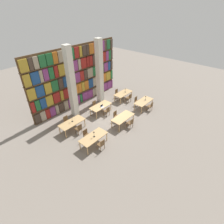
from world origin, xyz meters
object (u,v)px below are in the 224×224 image
at_px(desk_lamp_0, 94,133).
at_px(desk_lamp_3, 125,90).
at_px(reading_table_4, 101,106).
at_px(chair_9, 95,105).
at_px(laptop, 102,107).
at_px(chair_11, 117,93).
at_px(chair_8, 107,111).
at_px(chair_6, 79,129).
at_px(reading_table_1, 123,118).
at_px(reading_table_0, 93,137).
at_px(chair_1, 86,135).
at_px(pillar_center, 100,72).
at_px(chair_4, 150,106).
at_px(reading_table_2, 144,102).
at_px(desk_lamp_1, 146,97).
at_px(reading_table_3, 72,123).
at_px(chair_7, 67,121).
at_px(chair_3, 116,116).
at_px(chair_10, 129,98).
at_px(chair_0, 101,144).
at_px(desk_lamp_2, 72,118).
at_px(chair_5, 137,101).
at_px(pillar_left, 71,83).
at_px(chair_2, 131,123).

xyz_separation_m(desk_lamp_0, desk_lamp_3, (6.85, 2.52, -0.03)).
height_order(reading_table_4, chair_9, chair_9).
xyz_separation_m(laptop, chair_11, (3.32, 1.02, -0.29)).
bearing_deg(chair_8, chair_6, -179.27).
relative_size(reading_table_1, laptop, 6.36).
height_order(reading_table_0, chair_1, chair_1).
distance_m(pillar_center, chair_4, 5.64).
bearing_deg(reading_table_2, reading_table_0, -179.51).
distance_m(desk_lamp_1, reading_table_3, 7.17).
xyz_separation_m(chair_1, chair_7, (0.11, 2.47, 0.00)).
bearing_deg(chair_3, pillar_center, -115.64).
relative_size(reading_table_1, desk_lamp_3, 4.92).
distance_m(chair_6, chair_8, 3.23).
xyz_separation_m(reading_table_3, chair_10, (6.48, -0.71, -0.18)).
xyz_separation_m(desk_lamp_0, chair_9, (3.31, 3.30, -0.56)).
distance_m(reading_table_0, chair_11, 7.32).
distance_m(desk_lamp_1, laptop, 4.21).
relative_size(chair_0, chair_8, 1.00).
xyz_separation_m(chair_4, desk_lamp_1, (0.29, 0.74, 0.54)).
xyz_separation_m(reading_table_0, chair_7, (0.10, 3.22, -0.18)).
distance_m(chair_9, chair_10, 3.55).
distance_m(chair_6, laptop, 3.19).
distance_m(desk_lamp_2, chair_8, 3.32).
distance_m(reading_table_3, chair_6, 0.77).
bearing_deg(chair_4, chair_5, 90.00).
bearing_deg(reading_table_4, reading_table_1, -91.79).
relative_size(chair_5, reading_table_3, 0.44).
bearing_deg(chair_3, reading_table_0, 11.73).
distance_m(pillar_left, desk_lamp_0, 4.85).
relative_size(chair_5, chair_11, 1.00).
distance_m(chair_4, chair_7, 7.52).
height_order(pillar_center, chair_7, pillar_center).
xyz_separation_m(reading_table_2, reading_table_3, (-6.48, 2.41, 0.00)).
bearing_deg(chair_11, chair_7, 0.36).
relative_size(pillar_center, chair_8, 6.69).
bearing_deg(chair_7, laptop, 162.58).
distance_m(chair_3, reading_table_3, 3.67).
xyz_separation_m(pillar_left, desk_lamp_1, (5.17, -4.04, -1.97)).
distance_m(chair_4, desk_lamp_3, 3.23).
relative_size(chair_3, desk_lamp_1, 2.09).
bearing_deg(chair_6, desk_lamp_3, 6.36).
bearing_deg(desk_lamp_1, pillar_center, 115.24).
height_order(chair_7, chair_10, same).
distance_m(chair_5, chair_10, 0.95).
relative_size(pillar_center, chair_2, 6.69).
xyz_separation_m(chair_4, chair_8, (-3.19, 2.45, 0.00)).
height_order(chair_5, chair_6, same).
bearing_deg(laptop, chair_6, -170.58).
xyz_separation_m(reading_table_2, desk_lamp_3, (0.32, 2.42, 0.35)).
bearing_deg(desk_lamp_3, chair_10, -114.19).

